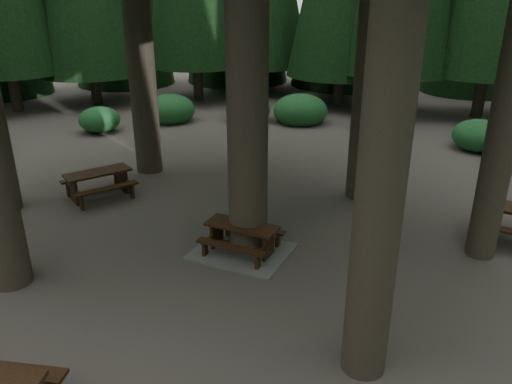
% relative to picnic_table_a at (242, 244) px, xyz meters
% --- Properties ---
extents(ground, '(80.00, 80.00, 0.00)m').
position_rel_picnic_table_a_xyz_m(ground, '(-0.78, 0.08, -0.21)').
color(ground, '#4E4740').
rests_on(ground, ground).
extents(picnic_table_a, '(2.01, 1.67, 0.67)m').
position_rel_picnic_table_a_xyz_m(picnic_table_a, '(0.00, 0.00, 0.00)').
color(picnic_table_a, gray).
rests_on(picnic_table_a, ground).
extents(picnic_table_b, '(2.06, 2.18, 0.75)m').
position_rel_picnic_table_a_xyz_m(picnic_table_b, '(-4.92, 1.19, 0.28)').
color(picnic_table_b, black).
rests_on(picnic_table_b, ground).
extents(shrub_ring, '(23.86, 24.64, 1.49)m').
position_rel_picnic_table_a_xyz_m(shrub_ring, '(-0.08, 0.83, 0.19)').
color(shrub_ring, '#226332').
rests_on(shrub_ring, ground).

